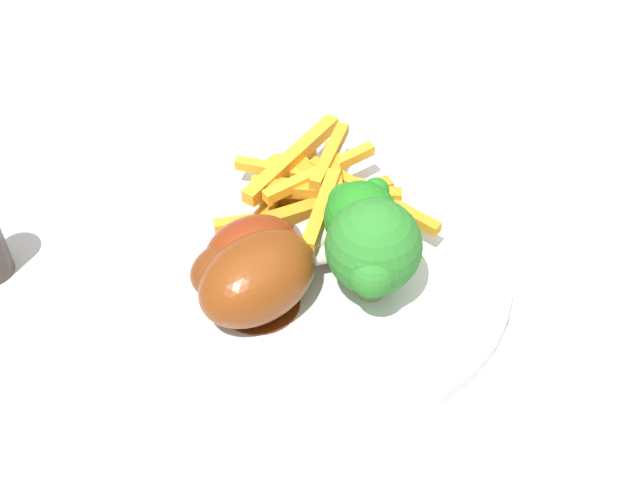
{
  "coord_description": "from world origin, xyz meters",
  "views": [
    {
      "loc": [
        -0.38,
        0.12,
        1.18
      ],
      "look_at": [
        -0.01,
        0.04,
        0.78
      ],
      "focal_mm": 46.89,
      "sensor_mm": 36.0,
      "label": 1
    }
  ],
  "objects_px": {
    "dinner_plate": "(320,266)",
    "chicken_drumstick_extra": "(262,275)",
    "broccoli_floret_front": "(372,250)",
    "broccoli_floret_back": "(361,219)",
    "carrot_fries_pile": "(318,189)",
    "dining_table": "(374,348)",
    "chicken_drumstick_near": "(258,249)",
    "chicken_drumstick_far": "(258,267)",
    "broccoli_floret_middle": "(360,230)"
  },
  "relations": [
    {
      "from": "broccoli_floret_back",
      "to": "chicken_drumstick_near",
      "type": "xyz_separation_m",
      "value": [
        0.01,
        0.07,
        -0.02
      ]
    },
    {
      "from": "broccoli_floret_front",
      "to": "chicken_drumstick_near",
      "type": "distance_m",
      "value": 0.08
    },
    {
      "from": "dinner_plate",
      "to": "broccoli_floret_middle",
      "type": "relative_size",
      "value": 4.3
    },
    {
      "from": "dinner_plate",
      "to": "carrot_fries_pile",
      "type": "distance_m",
      "value": 0.06
    },
    {
      "from": "broccoli_floret_back",
      "to": "chicken_drumstick_far",
      "type": "height_order",
      "value": "broccoli_floret_back"
    },
    {
      "from": "dining_table",
      "to": "chicken_drumstick_far",
      "type": "distance_m",
      "value": 0.17
    },
    {
      "from": "dining_table",
      "to": "chicken_drumstick_extra",
      "type": "xyz_separation_m",
      "value": [
        -0.03,
        0.09,
        0.14
      ]
    },
    {
      "from": "carrot_fries_pile",
      "to": "broccoli_floret_front",
      "type": "bearing_deg",
      "value": -169.42
    },
    {
      "from": "dinner_plate",
      "to": "chicken_drumstick_extra",
      "type": "bearing_deg",
      "value": 122.25
    },
    {
      "from": "broccoli_floret_back",
      "to": "dining_table",
      "type": "bearing_deg",
      "value": -56.52
    },
    {
      "from": "chicken_drumstick_near",
      "to": "dining_table",
      "type": "bearing_deg",
      "value": -86.22
    },
    {
      "from": "dinner_plate",
      "to": "broccoli_floret_front",
      "type": "distance_m",
      "value": 0.06
    },
    {
      "from": "broccoli_floret_middle",
      "to": "broccoli_floret_back",
      "type": "height_order",
      "value": "broccoli_floret_back"
    },
    {
      "from": "chicken_drumstick_extra",
      "to": "chicken_drumstick_near",
      "type": "bearing_deg",
      "value": -2.09
    },
    {
      "from": "dining_table",
      "to": "broccoli_floret_front",
      "type": "bearing_deg",
      "value": 154.41
    },
    {
      "from": "broccoli_floret_back",
      "to": "carrot_fries_pile",
      "type": "relative_size",
      "value": 0.45
    },
    {
      "from": "broccoli_floret_front",
      "to": "dining_table",
      "type": "bearing_deg",
      "value": -25.59
    },
    {
      "from": "broccoli_floret_front",
      "to": "chicken_drumstick_extra",
      "type": "relative_size",
      "value": 0.55
    },
    {
      "from": "dinner_plate",
      "to": "broccoli_floret_front",
      "type": "relative_size",
      "value": 3.56
    },
    {
      "from": "dining_table",
      "to": "chicken_drumstick_far",
      "type": "bearing_deg",
      "value": 102.69
    },
    {
      "from": "broccoli_floret_front",
      "to": "broccoli_floret_middle",
      "type": "distance_m",
      "value": 0.02
    },
    {
      "from": "broccoli_floret_front",
      "to": "chicken_drumstick_far",
      "type": "bearing_deg",
      "value": 73.75
    },
    {
      "from": "broccoli_floret_back",
      "to": "broccoli_floret_front",
      "type": "bearing_deg",
      "value": -179.64
    },
    {
      "from": "carrot_fries_pile",
      "to": "chicken_drumstick_near",
      "type": "relative_size",
      "value": 1.34
    },
    {
      "from": "chicken_drumstick_far",
      "to": "dining_table",
      "type": "bearing_deg",
      "value": -77.31
    },
    {
      "from": "dinner_plate",
      "to": "chicken_drumstick_far",
      "type": "height_order",
      "value": "chicken_drumstick_far"
    },
    {
      "from": "broccoli_floret_front",
      "to": "broccoli_floret_back",
      "type": "bearing_deg",
      "value": 0.36
    },
    {
      "from": "chicken_drumstick_near",
      "to": "dinner_plate",
      "type": "bearing_deg",
      "value": -89.14
    },
    {
      "from": "carrot_fries_pile",
      "to": "chicken_drumstick_far",
      "type": "xyz_separation_m",
      "value": [
        -0.07,
        0.05,
        0.0
      ]
    },
    {
      "from": "broccoli_floret_middle",
      "to": "broccoli_floret_back",
      "type": "relative_size",
      "value": 0.9
    },
    {
      "from": "chicken_drumstick_far",
      "to": "chicken_drumstick_near",
      "type": "bearing_deg",
      "value": -8.21
    },
    {
      "from": "broccoli_floret_front",
      "to": "broccoli_floret_back",
      "type": "xyz_separation_m",
      "value": [
        0.03,
        0.0,
        0.0
      ]
    },
    {
      "from": "dining_table",
      "to": "broccoli_floret_front",
      "type": "height_order",
      "value": "broccoli_floret_front"
    },
    {
      "from": "chicken_drumstick_near",
      "to": "chicken_drumstick_far",
      "type": "relative_size",
      "value": 0.82
    },
    {
      "from": "dining_table",
      "to": "dinner_plate",
      "type": "xyz_separation_m",
      "value": [
        -0.01,
        0.04,
        0.11
      ]
    },
    {
      "from": "broccoli_floret_front",
      "to": "chicken_drumstick_extra",
      "type": "distance_m",
      "value": 0.07
    },
    {
      "from": "dining_table",
      "to": "chicken_drumstick_near",
      "type": "height_order",
      "value": "chicken_drumstick_near"
    },
    {
      "from": "dining_table",
      "to": "chicken_drumstick_near",
      "type": "relative_size",
      "value": 10.69
    },
    {
      "from": "dinner_plate",
      "to": "chicken_drumstick_far",
      "type": "relative_size",
      "value": 1.93
    },
    {
      "from": "chicken_drumstick_near",
      "to": "carrot_fries_pile",
      "type": "bearing_deg",
      "value": -43.96
    },
    {
      "from": "chicken_drumstick_far",
      "to": "broccoli_floret_front",
      "type": "bearing_deg",
      "value": -106.25
    },
    {
      "from": "broccoli_floret_back",
      "to": "carrot_fries_pile",
      "type": "height_order",
      "value": "broccoli_floret_back"
    },
    {
      "from": "dinner_plate",
      "to": "chicken_drumstick_extra",
      "type": "height_order",
      "value": "chicken_drumstick_extra"
    },
    {
      "from": "dinner_plate",
      "to": "dining_table",
      "type": "bearing_deg",
      "value": -83.5
    },
    {
      "from": "broccoli_floret_back",
      "to": "carrot_fries_pile",
      "type": "distance_m",
      "value": 0.07
    },
    {
      "from": "carrot_fries_pile",
      "to": "broccoli_floret_middle",
      "type": "bearing_deg",
      "value": -167.57
    },
    {
      "from": "broccoli_floret_middle",
      "to": "chicken_drumstick_far",
      "type": "relative_size",
      "value": 0.45
    },
    {
      "from": "dining_table",
      "to": "dinner_plate",
      "type": "distance_m",
      "value": 0.12
    },
    {
      "from": "broccoli_floret_back",
      "to": "chicken_drumstick_far",
      "type": "distance_m",
      "value": 0.07
    },
    {
      "from": "broccoli_floret_middle",
      "to": "carrot_fries_pile",
      "type": "distance_m",
      "value": 0.07
    }
  ]
}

